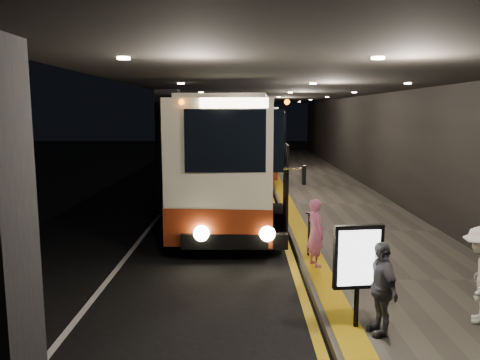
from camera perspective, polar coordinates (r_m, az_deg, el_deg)
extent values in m
plane|color=black|center=(13.17, -4.69, -7.75)|extent=(90.00, 90.00, 0.00)
cube|color=silver|center=(18.21, -8.97, -3.27)|extent=(0.12, 50.00, 0.01)
cube|color=gold|center=(18.01, 4.19, -3.32)|extent=(0.18, 50.00, 0.01)
cube|color=#514C44|center=(18.32, 11.72, -3.05)|extent=(4.50, 50.00, 0.15)
cube|color=gold|center=(18.02, 5.79, -2.84)|extent=(0.50, 50.00, 0.01)
cube|color=black|center=(18.56, 18.85, 5.93)|extent=(0.10, 50.00, 6.00)
cube|color=black|center=(16.87, -8.68, 3.35)|extent=(0.80, 0.80, 4.40)
cube|color=black|center=(28.76, -4.94, 5.47)|extent=(0.80, 0.80, 4.40)
cube|color=black|center=(17.67, 4.85, 11.43)|extent=(9.00, 50.00, 0.40)
cube|color=beige|center=(17.15, -0.32, 3.51)|extent=(3.41, 12.67, 3.55)
cube|color=maroon|center=(17.31, -0.31, -0.80)|extent=(3.43, 12.69, 0.94)
cube|color=black|center=(10.81, -0.72, 4.79)|extent=(2.30, 0.21, 1.46)
cube|color=black|center=(11.30, -0.69, -7.44)|extent=(2.57, 0.41, 0.37)
cylinder|color=black|center=(13.56, -5.55, -5.01)|extent=(0.29, 1.04, 1.04)
cylinder|color=black|center=(13.52, 4.54, -5.03)|extent=(0.29, 1.04, 1.04)
cylinder|color=black|center=(21.53, -3.34, 0.02)|extent=(0.29, 1.04, 1.04)
cylinder|color=black|center=(21.51, 2.98, 0.02)|extent=(0.29, 1.04, 1.04)
sphere|color=#FFEAA5|center=(11.20, -4.73, -6.50)|extent=(0.38, 0.38, 0.38)
sphere|color=#FFEAA5|center=(11.17, 3.35, -6.53)|extent=(0.38, 0.38, 0.38)
cube|color=#FFF2BF|center=(10.78, -0.73, 9.39)|extent=(1.57, 0.15, 0.23)
cube|color=beige|center=(27.88, 0.30, 5.24)|extent=(3.34, 12.24, 3.43)
cube|color=maroon|center=(27.98, 0.30, 2.67)|extent=(3.36, 12.26, 0.91)
cube|color=black|center=(21.77, 0.28, 6.34)|extent=(2.22, 0.21, 1.41)
cube|color=black|center=(22.06, 0.28, 0.32)|extent=(2.48, 0.42, 0.35)
cylinder|color=black|center=(24.24, -2.41, 0.93)|extent=(0.28, 1.01, 1.01)
cylinder|color=black|center=(24.24, 2.98, 0.92)|extent=(0.28, 1.01, 1.01)
cylinder|color=black|center=(32.05, -1.74, 2.76)|extent=(0.28, 1.01, 1.01)
cylinder|color=black|center=(32.05, 2.35, 2.76)|extent=(0.28, 1.01, 1.01)
cube|color=beige|center=(43.06, 0.15, 6.13)|extent=(2.60, 11.15, 3.14)
cube|color=maroon|center=(43.12, 0.15, 4.59)|extent=(2.62, 11.17, 0.83)
cube|color=black|center=(37.46, 0.12, 6.84)|extent=(2.03, 0.11, 1.29)
cube|color=black|center=(37.66, 0.11, 3.61)|extent=(2.27, 0.31, 0.32)
cylinder|color=black|center=(39.66, -1.37, 3.79)|extent=(0.26, 0.92, 0.92)
cylinder|color=black|center=(39.65, 1.63, 3.78)|extent=(0.26, 0.92, 0.92)
cylinder|color=black|center=(46.84, -1.11, 4.50)|extent=(0.26, 0.92, 0.92)
cylinder|color=black|center=(46.83, 1.43, 4.50)|extent=(0.26, 0.92, 0.92)
imported|color=#CC5F8F|center=(10.81, 9.21, -6.33)|extent=(0.54, 0.66, 1.56)
imported|color=silver|center=(8.86, 27.24, -10.24)|extent=(0.90, 1.16, 1.63)
imported|color=#535358|center=(7.87, 16.76, -12.48)|extent=(0.64, 0.96, 1.50)
cube|color=black|center=(9.45, 17.20, -12.60)|extent=(0.31, 0.16, 0.36)
cylinder|color=black|center=(8.13, 13.99, -14.85)|extent=(0.08, 0.08, 0.67)
cube|color=black|center=(7.83, 14.21, -9.07)|extent=(0.82, 0.21, 1.05)
cube|color=white|center=(7.78, 14.32, -9.20)|extent=(0.68, 0.12, 0.91)
cylinder|color=black|center=(11.55, 8.38, -6.59)|extent=(0.05, 0.05, 1.07)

